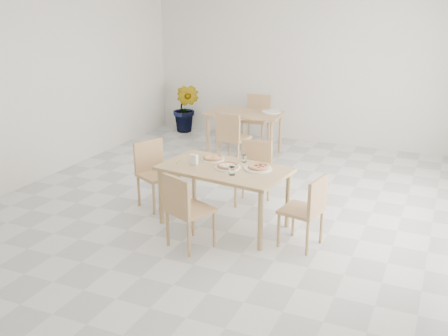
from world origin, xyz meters
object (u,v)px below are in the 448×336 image
at_px(chair_west, 154,169).
at_px(plate_empty, 271,112).
at_px(pizza_mushroom, 228,166).
at_px(tumbler_b, 232,171).
at_px(main_table, 224,174).
at_px(plate_margherita, 213,159).
at_px(plate_mushroom, 228,168).
at_px(tumbler_a, 244,158).
at_px(second_table, 245,118).
at_px(potted_plant, 186,108).
at_px(chair_east, 308,207).
at_px(chair_north, 254,168).
at_px(chair_back_n, 257,116).
at_px(pizza_margherita, 213,158).
at_px(napkin_holder, 194,160).
at_px(plate_pepperoni, 258,169).
at_px(pizza_pepperoni, 258,167).
at_px(chair_south, 185,206).
at_px(chair_back_s, 231,135).

distance_m(chair_west, plate_empty, 2.98).
distance_m(pizza_mushroom, tumbler_b, 0.24).
bearing_deg(tumbler_b, main_table, 133.13).
xyz_separation_m(plate_margherita, plate_mushroom, (0.30, -0.22, 0.00)).
bearing_deg(tumbler_b, tumbler_a, 96.05).
xyz_separation_m(second_table, potted_plant, (-1.65, 0.93, -0.15)).
xyz_separation_m(chair_east, plate_mushroom, (-1.03, 0.15, 0.27)).
relative_size(chair_west, pizza_mushroom, 2.91).
height_order(chair_north, second_table, chair_north).
distance_m(plate_margherita, second_table, 2.78).
bearing_deg(chair_back_n, plate_empty, -52.62).
xyz_separation_m(tumbler_b, chair_back_n, (-1.14, 3.87, -0.27)).
bearing_deg(main_table, pizza_margherita, 146.43).
bearing_deg(plate_margherita, napkin_holder, -115.72).
bearing_deg(chair_west, chair_east, -73.61).
bearing_deg(plate_pepperoni, pizza_mushroom, -162.46).
bearing_deg(napkin_holder, pizza_pepperoni, 20.34).
xyz_separation_m(main_table, pizza_mushroom, (0.05, -0.01, 0.11)).
height_order(pizza_margherita, plate_empty, pizza_margherita).
distance_m(plate_margherita, napkin_holder, 0.31).
bearing_deg(plate_margherita, plate_empty, 94.46).
xyz_separation_m(pizza_margherita, napkin_holder, (-0.13, -0.27, 0.03)).
xyz_separation_m(chair_south, chair_back_s, (-0.70, 2.92, 0.02)).
bearing_deg(pizza_pepperoni, main_table, -165.37).
distance_m(plate_margherita, pizza_margherita, 0.02).
height_order(chair_east, pizza_pepperoni, chair_east).
bearing_deg(pizza_margherita, chair_east, -15.73).
distance_m(tumbler_b, napkin_holder, 0.59).
relative_size(main_table, plate_margherita, 5.57).
height_order(main_table, chair_back_s, chair_back_s).
xyz_separation_m(plate_mushroom, potted_plant, (-2.61, 3.85, -0.26)).
relative_size(plate_margherita, plate_mushroom, 0.93).
height_order(chair_north, pizza_mushroom, chair_north).
bearing_deg(pizza_mushroom, chair_west, 169.28).
distance_m(chair_back_n, plate_empty, 0.77).
bearing_deg(second_table, main_table, -76.28).
xyz_separation_m(plate_pepperoni, potted_plant, (-2.95, 3.74, -0.26)).
bearing_deg(tumbler_b, plate_empty, 101.31).
relative_size(pizza_mushroom, chair_back_n, 0.33).
height_order(chair_south, plate_mushroom, chair_south).
bearing_deg(potted_plant, plate_pepperoni, -51.75).
bearing_deg(chair_south, napkin_holder, -48.40).
height_order(main_table, plate_empty, plate_empty).
relative_size(pizza_mushroom, potted_plant, 0.30).
height_order(pizza_mushroom, tumbler_a, tumbler_a).
height_order(main_table, pizza_mushroom, pizza_mushroom).
bearing_deg(main_table, second_table, 114.54).
distance_m(plate_mushroom, plate_pepperoni, 0.36).
bearing_deg(pizza_mushroom, chair_east, -8.51).
height_order(plate_mushroom, pizza_mushroom, pizza_mushroom).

